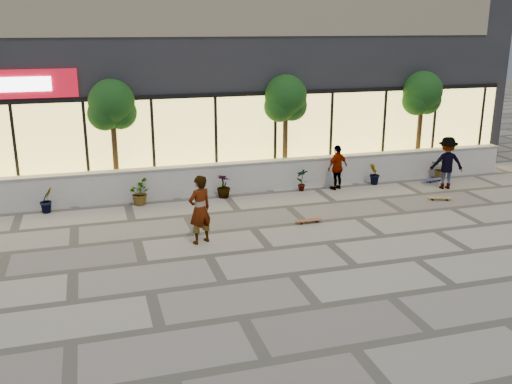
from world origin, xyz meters
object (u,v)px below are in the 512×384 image
object	(u,v)px
tree_east	(422,96)
skater_right_near	(337,167)
tree_mideast	(286,101)
skater_right_far	(447,163)
skater_center	(200,210)
tree_midwest	(112,108)
skateboard_right_near	(440,198)
skateboard_center	(309,220)
skateboard_right_far	(434,180)

from	to	relation	value
tree_east	skater_right_near	world-z (taller)	tree_east
tree_mideast	tree_east	xyz separation A→B (m)	(5.50, 0.00, 0.00)
skater_right_far	skater_center	bearing A→B (deg)	31.25
tree_mideast	skater_right_near	bearing A→B (deg)	-43.80
tree_midwest	skateboard_right_near	bearing A→B (deg)	-19.35
skater_right_near	skateboard_center	xyz separation A→B (m)	(-2.26, -3.06, -0.71)
tree_midwest	skateboard_right_near	xyz separation A→B (m)	(10.19, -3.58, -2.91)
skater_center	tree_mideast	bearing A→B (deg)	-153.12
tree_midwest	tree_east	distance (m)	11.50
tree_midwest	skateboard_right_far	bearing A→B (deg)	-7.55
skateboard_right_far	tree_mideast	bearing A→B (deg)	154.17
skater_right_near	tree_east	bearing A→B (deg)	175.57
tree_midwest	skateboard_center	size ratio (longest dim) A/B	4.84
skater_center	skater_right_far	size ratio (longest dim) A/B	1.01
tree_east	tree_mideast	bearing A→B (deg)	180.00
skater_right_near	skater_right_far	xyz separation A→B (m)	(3.73, -0.96, 0.13)
tree_mideast	tree_east	size ratio (longest dim) A/B	1.00
skateboard_right_near	skater_right_far	bearing A→B (deg)	71.22
tree_east	skater_right_far	world-z (taller)	tree_east
skater_right_near	skateboard_right_near	distance (m)	3.57
tree_midwest	skater_center	xyz separation A→B (m)	(1.85, -5.11, -2.06)
tree_east	skater_right_far	size ratio (longest dim) A/B	2.12
tree_mideast	skater_right_far	distance (m)	6.07
skater_right_near	skater_center	bearing A→B (deg)	9.94
tree_mideast	skater_center	size ratio (longest dim) A/B	2.11
skateboard_right_near	tree_east	bearing A→B (deg)	90.67
skater_center	skater_right_near	bearing A→B (deg)	-170.57
skater_right_near	skater_right_far	bearing A→B (deg)	141.98
tree_mideast	skateboard_right_near	world-z (taller)	tree_mideast
tree_mideast	skateboard_right_far	distance (m)	6.25
skater_right_far	skateboard_right_far	distance (m)	1.22
tree_midwest	skateboard_right_near	size ratio (longest dim) A/B	5.05
skater_right_near	skateboard_right_far	world-z (taller)	skater_right_near
skater_right_near	skateboard_right_far	xyz separation A→B (m)	(3.86, -0.10, -0.72)
tree_midwest	skater_right_near	world-z (taller)	tree_midwest
tree_mideast	skater_center	bearing A→B (deg)	-129.06
tree_east	tree_midwest	bearing A→B (deg)	180.00
tree_east	skateboard_right_far	bearing A→B (deg)	-96.68
skater_right_near	skater_right_far	distance (m)	3.86
skateboard_right_near	skater_center	bearing A→B (deg)	-148.81
tree_mideast	skateboard_right_far	size ratio (longest dim) A/B	4.99
tree_east	skater_right_far	distance (m)	3.15
skater_center	skater_right_near	distance (m)	6.72
tree_mideast	skateboard_center	bearing A→B (deg)	-100.23
tree_mideast	skater_right_near	world-z (taller)	tree_mideast
tree_midwest	tree_east	xyz separation A→B (m)	(11.50, 0.00, 0.00)
skateboard_center	skateboard_right_far	size ratio (longest dim) A/B	1.03
skater_right_far	skateboard_center	xyz separation A→B (m)	(-6.00, -2.09, -0.84)
tree_mideast	skater_center	world-z (taller)	tree_mideast
skateboard_right_near	skater_right_near	bearing A→B (deg)	162.19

